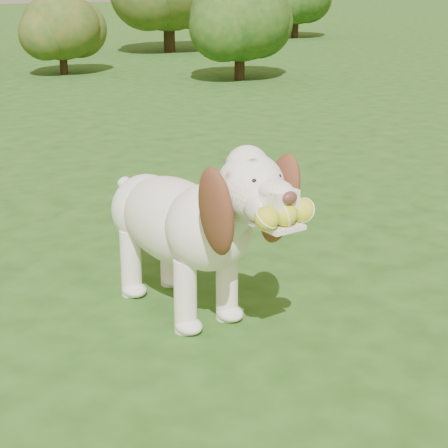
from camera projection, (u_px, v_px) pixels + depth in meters
ground at (129, 391)px, 2.71m from camera, size 80.00×80.00×0.00m
dog at (189, 219)px, 3.19m from camera, size 0.49×1.29×0.84m
shrub_c at (61, 26)px, 11.16m from camera, size 1.17×1.17×1.21m
shrub_d at (240, 18)px, 10.51m from camera, size 1.42×1.42×1.47m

